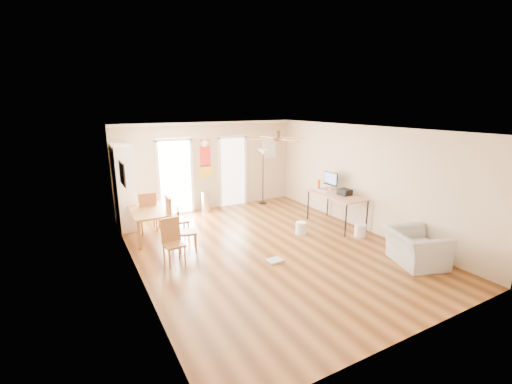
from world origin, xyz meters
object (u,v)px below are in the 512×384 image
printer (345,192)px  dining_chair_near (174,242)px  bookshelf (124,187)px  armchair (416,248)px  dining_chair_far (147,211)px  torchiere_lamp (263,177)px  computer_desk (336,210)px  dining_table (150,224)px  dining_chair_right_a (178,218)px  trash_can (206,202)px  wastebasket_b (360,230)px  wastebasket_a (301,228)px  dining_chair_right_b (187,230)px

printer → dining_chair_near: bearing=179.4°
bookshelf → printer: bookshelf is taller
dining_chair_near → armchair: (4.19, -2.30, -0.11)m
bookshelf → dining_chair_far: (0.42, -0.53, -0.57)m
torchiere_lamp → computer_desk: size_ratio=1.12×
dining_table → dining_chair_far: size_ratio=1.38×
dining_chair_near → printer: (4.49, 0.08, 0.46)m
dining_chair_right_a → trash_can: bearing=-35.4°
dining_table → dining_chair_far: (0.05, 0.51, 0.16)m
dining_chair_far → computer_desk: size_ratio=0.65×
printer → dining_table: bearing=159.4°
dining_chair_near → wastebasket_b: size_ratio=2.95×
computer_desk → wastebasket_a: (-1.18, -0.08, -0.27)m
dining_chair_right_a → trash_can: dining_chair_right_a is taller
wastebasket_b → armchair: 1.61m
dining_chair_right_b → computer_desk: dining_chair_right_b is taller
printer → armchair: 2.46m
wastebasket_b → dining_chair_right_a: bearing=153.7°
computer_desk → printer: bearing=-43.4°
dining_table → dining_chair_far: bearing=84.2°
torchiere_lamp → trash_can: bearing=177.7°
wastebasket_a → wastebasket_b: bearing=-35.7°
trash_can → torchiere_lamp: torchiere_lamp is taller
trash_can → wastebasket_b: (2.53, -3.70, -0.14)m
wastebasket_b → dining_chair_far: bearing=146.7°
dining_chair_right_a → dining_chair_right_b: bearing=-178.1°
wastebasket_b → dining_chair_near: bearing=170.8°
wastebasket_a → trash_can: bearing=115.6°
dining_chair_near → trash_can: size_ratio=1.54×
dining_chair_right_a → printer: 4.23m
bookshelf → dining_chair_right_a: size_ratio=2.03×
bookshelf → wastebasket_a: size_ratio=7.13×
armchair → dining_chair_far: bearing=61.9°
dining_chair_far → wastebasket_b: size_ratio=3.25×
dining_chair_far → bookshelf: bearing=-50.0°
wastebasket_b → dining_table: bearing=151.9°
dining_table → wastebasket_b: size_ratio=4.46×
armchair → computer_desk: bearing=14.6°
dining_chair_near → torchiere_lamp: size_ratio=0.52×
dining_table → wastebasket_a: dining_table is taller
dining_chair_far → computer_desk: 4.83m
torchiere_lamp → wastebasket_b: (0.62, -3.62, -0.72)m
dining_table → dining_chair_right_a: (0.55, -0.44, 0.18)m
torchiere_lamp → wastebasket_b: size_ratio=5.63×
computer_desk → dining_chair_near: bearing=-177.3°
wastebasket_a → wastebasket_b: size_ratio=0.97×
trash_can → wastebasket_a: trash_can is taller
dining_chair_right_a → bookshelf: bearing=33.7°
dining_chair_near → wastebasket_a: bearing=-2.7°
trash_can → wastebasket_a: size_ratio=1.98×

